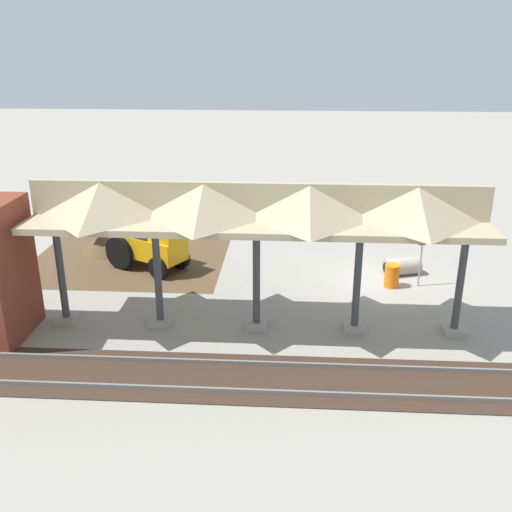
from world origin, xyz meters
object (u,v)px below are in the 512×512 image
at_px(traffic_barrel, 392,276).
at_px(backhoe, 146,239).
at_px(stop_sign, 422,243).
at_px(concrete_pipe, 402,266).

bearing_deg(traffic_barrel, backhoe, -8.23).
distance_m(stop_sign, traffic_barrel, 1.69).
bearing_deg(backhoe, traffic_barrel, 171.77).
relative_size(concrete_pipe, traffic_barrel, 1.77).
distance_m(backhoe, concrete_pipe, 10.58).
bearing_deg(concrete_pipe, backhoe, -0.95).
height_order(stop_sign, concrete_pipe, stop_sign).
distance_m(concrete_pipe, traffic_barrel, 1.41).
height_order(concrete_pipe, traffic_barrel, traffic_barrel).
relative_size(backhoe, traffic_barrel, 5.66).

